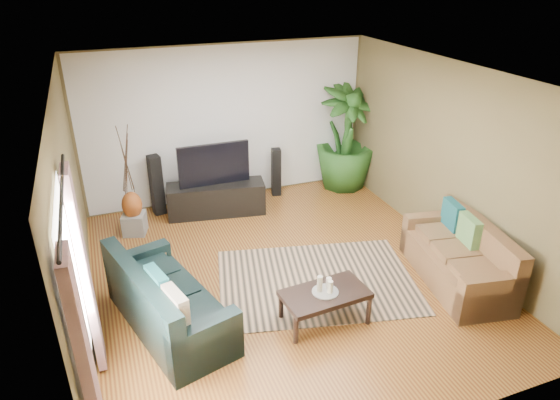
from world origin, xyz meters
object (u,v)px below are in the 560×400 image
sofa_left (168,295)px  coffee_table (325,306)px  vase (132,205)px  speaker_left (157,185)px  speaker_right (276,172)px  pedestal (135,223)px  potted_plant (345,138)px  tv_stand (216,199)px  television (214,164)px  side_table (147,277)px  sofa_right (458,254)px

sofa_left → coffee_table: sofa_left is taller
sofa_left → coffee_table: size_ratio=1.90×
coffee_table → vase: size_ratio=2.33×
speaker_left → vase: (-0.46, -0.57, -0.03)m
speaker_right → pedestal: 2.66m
potted_plant → tv_stand: bearing=-174.0°
television → speaker_left: bearing=159.2°
coffee_table → speaker_right: speaker_right is taller
side_table → sofa_left: bearing=-77.3°
speaker_left → side_table: bearing=-112.5°
coffee_table → potted_plant: potted_plant is taller
coffee_table → tv_stand: size_ratio=0.62×
sofa_left → vase: size_ratio=4.44×
speaker_right → vase: speaker_right is taller
television → potted_plant: size_ratio=0.61×
speaker_right → side_table: 3.44m
coffee_table → vase: vase is taller
sofa_right → side_table: (-3.86, 1.17, -0.18)m
vase → speaker_left: bearing=51.2°
sofa_left → speaker_right: size_ratio=2.17×
speaker_right → pedestal: (-2.58, -0.56, -0.27)m
pedestal → side_table: size_ratio=0.69×
potted_plant → vase: (-3.90, -0.47, -0.47)m
tv_stand → speaker_left: size_ratio=1.56×
sofa_right → speaker_left: bearing=-125.0°
sofa_left → side_table: sofa_left is taller
coffee_table → television: television is taller
sofa_left → tv_stand: bearing=-40.7°
sofa_right → television: (-2.48, 3.08, 0.46)m
television → potted_plant: 2.54m
television → vase: television is taller
tv_stand → vase: size_ratio=3.75×
sofa_left → speaker_left: size_ratio=1.85×
pedestal → vase: bearing=0.0°
sofa_right → side_table: size_ratio=3.61×
television → potted_plant: bearing=5.6°
speaker_left → tv_stand: bearing=-32.5°
sofa_left → sofa_right: (3.70, -0.44, 0.00)m
coffee_table → speaker_left: size_ratio=0.97×
sofa_right → coffee_table: size_ratio=1.76×
sofa_right → pedestal: bearing=-116.2°
pedestal → tv_stand: bearing=8.6°
speaker_right → vase: bearing=-156.2°
pedestal → side_table: 1.69m
pedestal → speaker_right: bearing=12.3°
sofa_right → vase: (-3.85, 2.86, 0.06)m
sofa_left → speaker_left: speaker_left is taller
sofa_left → tv_stand: size_ratio=1.19×
sofa_left → potted_plant: bearing=-68.2°
side_table → speaker_right: bearing=41.0°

